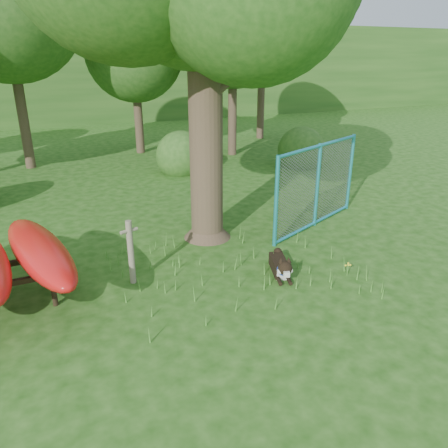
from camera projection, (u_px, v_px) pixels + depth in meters
name	position (u px, v px, depth m)	size (l,w,h in m)	color
ground	(242.00, 302.00, 7.58)	(80.00, 80.00, 0.00)	#18430D
wooden_post	(131.00, 251.00, 8.00)	(0.34, 0.16, 1.24)	#6A6250
husky_dog	(281.00, 267.00, 8.44)	(0.60, 1.13, 0.53)	black
fence_section	(317.00, 186.00, 10.64)	(3.26, 1.51, 3.43)	teal
wildflower_clump	(348.00, 266.00, 8.42)	(0.12, 0.11, 0.26)	#47862B
bg_tree_b	(5.00, 4.00, 14.59)	(5.20, 5.20, 8.22)	#3C2E21
bg_tree_c	(134.00, 52.00, 17.71)	(4.00, 4.00, 6.12)	#3C2E21
bg_tree_d	(233.00, 25.00, 17.00)	(4.80, 4.80, 7.50)	#3C2E21
bg_tree_e	(263.00, 27.00, 20.64)	(4.60, 4.60, 7.55)	#3C2E21
shrub_right	(300.00, 166.00, 16.86)	(1.80, 1.80, 1.80)	#27521A
shrub_mid	(181.00, 172.00, 15.99)	(1.80, 1.80, 1.80)	#27521A
wooded_hillside	(63.00, 70.00, 30.29)	(80.00, 12.00, 6.00)	#27521A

